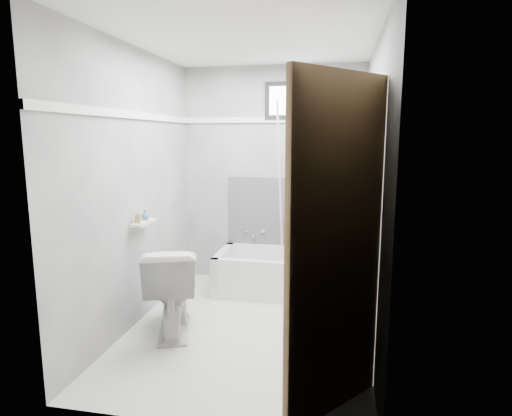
% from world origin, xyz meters
% --- Properties ---
extents(floor, '(2.60, 2.60, 0.00)m').
position_xyz_m(floor, '(0.00, 0.00, 0.00)').
color(floor, silver).
rests_on(floor, ground).
extents(ceiling, '(2.60, 2.60, 0.00)m').
position_xyz_m(ceiling, '(0.00, 0.00, 2.40)').
color(ceiling, silver).
rests_on(ceiling, floor).
extents(wall_back, '(2.00, 0.02, 2.40)m').
position_xyz_m(wall_back, '(0.00, 1.30, 1.20)').
color(wall_back, slate).
rests_on(wall_back, floor).
extents(wall_front, '(2.00, 0.02, 2.40)m').
position_xyz_m(wall_front, '(0.00, -1.30, 1.20)').
color(wall_front, slate).
rests_on(wall_front, floor).
extents(wall_left, '(0.02, 2.60, 2.40)m').
position_xyz_m(wall_left, '(-1.00, 0.00, 1.20)').
color(wall_left, slate).
rests_on(wall_left, floor).
extents(wall_right, '(0.02, 2.60, 2.40)m').
position_xyz_m(wall_right, '(1.00, 0.00, 1.20)').
color(wall_right, slate).
rests_on(wall_right, floor).
extents(bathtub, '(1.50, 0.70, 0.42)m').
position_xyz_m(bathtub, '(0.23, 0.93, 0.21)').
color(bathtub, silver).
rests_on(bathtub, floor).
extents(office_chair, '(0.75, 0.75, 0.94)m').
position_xyz_m(office_chair, '(0.71, 0.98, 0.59)').
color(office_chair, '#5C5B5F').
rests_on(office_chair, bathtub).
extents(toilet, '(0.64, 0.86, 0.75)m').
position_xyz_m(toilet, '(-0.62, -0.17, 0.37)').
color(toilet, silver).
rests_on(toilet, floor).
extents(door, '(0.78, 0.78, 2.00)m').
position_xyz_m(door, '(0.98, -1.28, 1.00)').
color(door, '#51371E').
rests_on(door, floor).
extents(window, '(0.66, 0.04, 0.40)m').
position_xyz_m(window, '(0.25, 1.29, 2.02)').
color(window, black).
rests_on(window, wall_back).
extents(backerboard, '(1.50, 0.02, 0.78)m').
position_xyz_m(backerboard, '(0.25, 1.29, 0.80)').
color(backerboard, '#4C4C4F').
rests_on(backerboard, wall_back).
extents(trim_back, '(2.00, 0.02, 0.06)m').
position_xyz_m(trim_back, '(0.00, 1.29, 1.82)').
color(trim_back, white).
rests_on(trim_back, wall_back).
extents(trim_left, '(0.02, 2.60, 0.06)m').
position_xyz_m(trim_left, '(-0.99, 0.00, 1.82)').
color(trim_left, white).
rests_on(trim_left, wall_left).
extents(pole, '(0.02, 0.59, 1.87)m').
position_xyz_m(pole, '(0.13, 1.06, 1.05)').
color(pole, silver).
rests_on(pole, bathtub).
extents(shelf, '(0.10, 0.32, 0.02)m').
position_xyz_m(shelf, '(-0.93, -0.01, 0.90)').
color(shelf, silver).
rests_on(shelf, wall_left).
extents(soap_bottle_a, '(0.05, 0.05, 0.10)m').
position_xyz_m(soap_bottle_a, '(-0.94, -0.09, 0.97)').
color(soap_bottle_a, olive).
rests_on(soap_bottle_a, shelf).
extents(soap_bottle_b, '(0.09, 0.09, 0.09)m').
position_xyz_m(soap_bottle_b, '(-0.94, 0.05, 0.96)').
color(soap_bottle_b, slate).
rests_on(soap_bottle_b, shelf).
extents(faucet, '(0.26, 0.10, 0.16)m').
position_xyz_m(faucet, '(-0.20, 1.27, 0.55)').
color(faucet, silver).
rests_on(faucet, wall_back).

